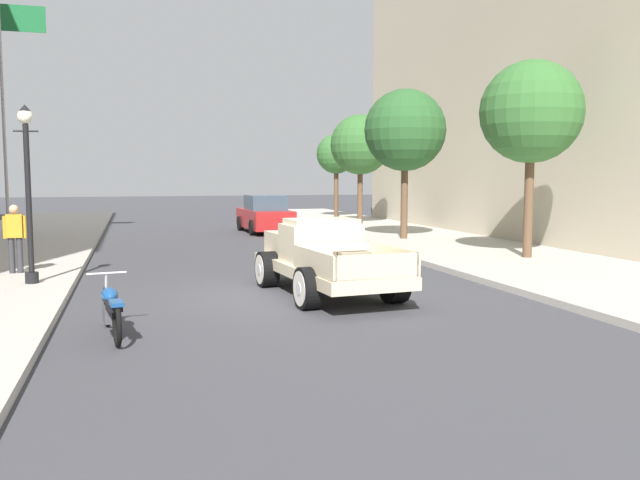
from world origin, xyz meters
TOP-DOWN VIEW (x-y plane):
  - ground_plane at (0.00, 0.00)m, footprint 140.00×140.00m
  - sidewalk_right at (7.25, 0.00)m, footprint 5.50×64.00m
  - hotrod_truck_cream at (0.66, 0.08)m, footprint 2.47×5.04m
  - motorcycle_parked at (-3.55, -2.76)m, footprint 0.62×2.11m
  - car_background_red at (2.36, 15.16)m, footprint 1.99×4.36m
  - pedestrian_sidewalk_left at (-5.95, 3.83)m, footprint 0.53×0.22m
  - street_lamp_near at (-5.36, 2.09)m, footprint 0.50×0.32m
  - flagpole at (-7.70, 14.75)m, footprint 1.74×0.16m
  - street_tree_nearest at (7.71, 3.20)m, footprint 2.90×2.90m
  - street_tree_second at (6.55, 9.48)m, footprint 3.02×3.02m
  - street_tree_third at (7.49, 17.16)m, footprint 2.91×2.91m
  - street_tree_farthest at (7.94, 22.56)m, footprint 2.24×2.24m

SIDE VIEW (x-z plane):
  - ground_plane at x=0.00m, z-range 0.00..0.00m
  - sidewalk_right at x=7.25m, z-range 0.00..0.15m
  - motorcycle_parked at x=-3.55m, z-range -0.02..0.91m
  - hotrod_truck_cream at x=0.66m, z-range -0.04..1.54m
  - car_background_red at x=2.36m, z-range -0.06..1.59m
  - pedestrian_sidewalk_left at x=-5.95m, z-range 0.26..1.91m
  - street_lamp_near at x=-5.36m, z-range 0.46..4.31m
  - street_tree_farthest at x=7.94m, z-range 1.35..6.05m
  - street_tree_third at x=7.49m, z-range 1.33..6.64m
  - street_tree_second at x=6.55m, z-range 1.39..6.92m
  - street_tree_nearest at x=7.71m, z-range 1.47..7.06m
  - flagpole at x=-7.70m, z-range 1.19..10.35m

